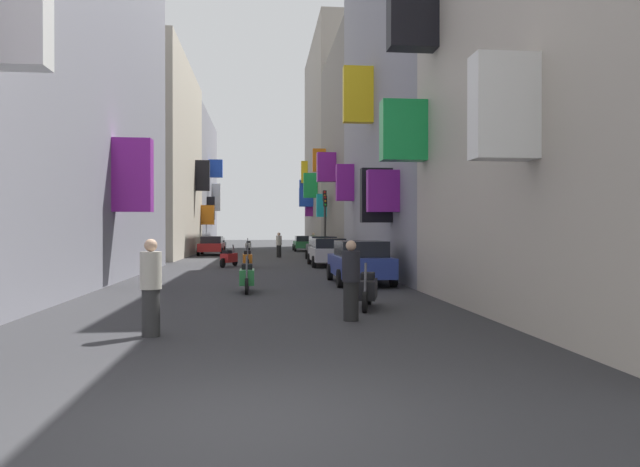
{
  "coord_description": "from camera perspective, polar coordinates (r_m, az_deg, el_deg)",
  "views": [
    {
      "loc": [
        0.19,
        -5.68,
        1.91
      ],
      "look_at": [
        3.26,
        25.0,
        1.69
      ],
      "focal_mm": 32.11,
      "sensor_mm": 36.0,
      "label": 1
    }
  ],
  "objects": [
    {
      "name": "parked_car_silver",
      "position": [
        29.89,
        0.81,
        -1.79
      ],
      "size": [
        1.91,
        4.34,
        1.45
      ],
      "color": "#B7B7BC",
      "rests_on": "ground"
    },
    {
      "name": "parked_car_black",
      "position": [
        35.4,
        0.22,
        -1.43
      ],
      "size": [
        1.88,
        4.24,
        1.49
      ],
      "color": "black",
      "rests_on": "ground"
    },
    {
      "name": "pedestrian_crossing",
      "position": [
        10.68,
        -16.5,
        -5.19
      ],
      "size": [
        0.43,
        0.43,
        1.74
      ],
      "color": "#2D2D2D",
      "rests_on": "ground"
    },
    {
      "name": "scooter_orange",
      "position": [
        28.34,
        -7.25,
        -2.53
      ],
      "size": [
        0.5,
        1.88,
        1.13
      ],
      "color": "orange",
      "rests_on": "ground"
    },
    {
      "name": "traffic_light_near_corner",
      "position": [
        40.35,
        0.52,
        1.83
      ],
      "size": [
        0.26,
        0.34,
        4.29
      ],
      "color": "#2D2D2D",
      "rests_on": "ground"
    },
    {
      "name": "scooter_red",
      "position": [
        29.6,
        -9.07,
        -2.41
      ],
      "size": [
        0.84,
        1.85,
        1.13
      ],
      "color": "red",
      "rests_on": "ground"
    },
    {
      "name": "parked_car_blue",
      "position": [
        20.27,
        3.99,
        -2.77
      ],
      "size": [
        1.97,
        4.29,
        1.51
      ],
      "color": "navy",
      "rests_on": "ground"
    },
    {
      "name": "scooter_silver",
      "position": [
        55.69,
        -9.67,
        -1.1
      ],
      "size": [
        0.61,
        1.78,
        1.13
      ],
      "color": "#ADADB2",
      "rests_on": "ground"
    },
    {
      "name": "building_right_mid_c",
      "position": [
        57.52,
        2.16,
        8.66
      ],
      "size": [
        7.34,
        18.6,
        20.36
      ],
      "color": "gray",
      "rests_on": "ground"
    },
    {
      "name": "pedestrian_near_right",
      "position": [
        45.14,
        -0.67,
        -0.97
      ],
      "size": [
        0.52,
        0.52,
        1.66
      ],
      "color": "#272727",
      "rests_on": "ground"
    },
    {
      "name": "building_right_near",
      "position": [
        14.73,
        28.22,
        18.79
      ],
      "size": [
        7.35,
        11.83,
        13.14
      ],
      "color": "#B2A899",
      "rests_on": "ground"
    },
    {
      "name": "ground_plane",
      "position": [
        35.73,
        -6.02,
        -2.66
      ],
      "size": [
        140.0,
        140.0,
        0.0
      ],
      "primitive_type": "plane",
      "color": "#2D2D30"
    },
    {
      "name": "building_left_mid_b",
      "position": [
        42.84,
        -16.82,
        7.02
      ],
      "size": [
        7.11,
        15.91,
        13.72
      ],
      "color": "#BCB29E",
      "rests_on": "ground"
    },
    {
      "name": "building_right_mid_b",
      "position": [
        41.47,
        5.22,
        7.94
      ],
      "size": [
        7.24,
        13.44,
        14.71
      ],
      "color": "slate",
      "rests_on": "ground"
    },
    {
      "name": "traffic_light_far_corner",
      "position": [
        41.18,
        0.46,
        2.18
      ],
      "size": [
        0.26,
        0.34,
        4.72
      ],
      "color": "#2D2D2D",
      "rests_on": "ground"
    },
    {
      "name": "parked_car_green",
      "position": [
        50.79,
        -1.62,
        -0.94
      ],
      "size": [
        1.86,
        4.38,
        1.35
      ],
      "color": "#236638",
      "rests_on": "ground"
    },
    {
      "name": "building_right_mid_a",
      "position": [
        27.38,
        11.26,
        12.84
      ],
      "size": [
        7.31,
        16.14,
        15.63
      ],
      "color": "gray",
      "rests_on": "ground"
    },
    {
      "name": "scooter_green",
      "position": [
        17.61,
        -7.29,
        -4.32
      ],
      "size": [
        0.46,
        1.84,
        1.13
      ],
      "color": "#287F3D",
      "rests_on": "ground"
    },
    {
      "name": "pedestrian_mid_street",
      "position": [
        39.24,
        -4.12,
        -1.14
      ],
      "size": [
        0.49,
        0.49,
        1.71
      ],
      "color": "black",
      "rests_on": "ground"
    },
    {
      "name": "building_left_mid_c",
      "position": [
        58.45,
        -13.8,
        4.89
      ],
      "size": [
        7.31,
        15.98,
        12.99
      ],
      "color": "gray",
      "rests_on": "ground"
    },
    {
      "name": "scooter_black",
      "position": [
        13.94,
        4.72,
        -5.55
      ],
      "size": [
        0.71,
        1.86,
        1.13
      ],
      "color": "black",
      "rests_on": "ground"
    },
    {
      "name": "scooter_white",
      "position": [
        52.8,
        -7.16,
        -1.17
      ],
      "size": [
        0.54,
        1.9,
        1.13
      ],
      "color": "silver",
      "rests_on": "ground"
    },
    {
      "name": "parked_car_red",
      "position": [
        43.67,
        -10.74,
        -1.14
      ],
      "size": [
        1.88,
        4.16,
        1.4
      ],
      "color": "#B21E1E",
      "rests_on": "ground"
    },
    {
      "name": "pedestrian_near_left",
      "position": [
        12.0,
        3.11,
        -4.72
      ],
      "size": [
        0.49,
        0.49,
        1.68
      ],
      "color": "black",
      "rests_on": "ground"
    }
  ]
}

